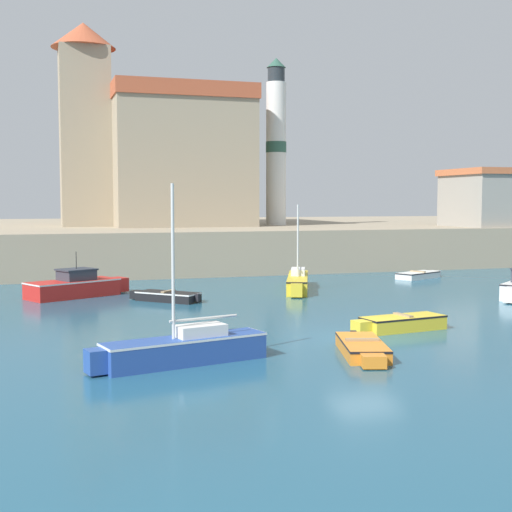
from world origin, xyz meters
name	(u,v)px	position (x,y,z in m)	size (l,w,h in m)	color
ground_plane	(365,340)	(0.00, 0.00, 0.00)	(200.00, 200.00, 0.00)	#235670
quay_seawall	(165,239)	(0.00, 42.08, 1.50)	(120.00, 40.00, 3.01)	gray
dinghy_black_0	(166,296)	(-5.14, 12.08, 0.26)	(3.37, 3.30, 0.55)	black
sailboat_yellow_2	(298,281)	(2.79, 14.39, 0.49)	(3.40, 6.74, 4.83)	yellow
dinghy_white_4	(419,275)	(12.49, 17.75, 0.23)	(3.84, 2.54, 0.50)	white
dinghy_yellow_5	(401,323)	(2.16, 1.29, 0.30)	(4.13, 1.73, 0.64)	yellow
sailboat_blue_6	(183,348)	(-7.08, -1.86, 0.50)	(5.79, 2.40, 5.56)	#284C9E
motorboat_red_7	(76,286)	(-9.39, 15.11, 0.57)	(5.60, 3.87, 2.38)	red
dinghy_orange_9	(363,348)	(-1.21, -2.34, 0.25)	(2.19, 4.11, 0.53)	orange
church	(162,155)	(-0.89, 37.83, 8.98)	(15.54, 16.17, 16.11)	gray
lighthouse	(276,145)	(8.00, 33.59, 9.75)	(1.72, 1.72, 13.85)	silver
harbor_shed_near_wharf	(496,198)	(24.00, 25.78, 5.31)	(7.27, 6.50, 4.56)	gray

